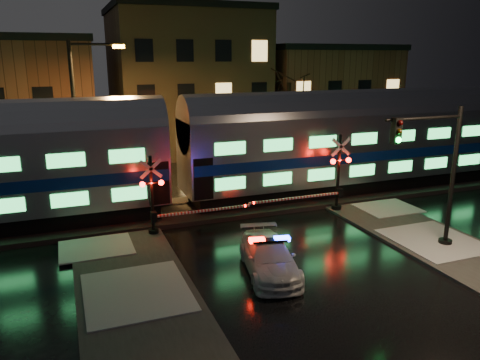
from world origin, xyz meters
name	(u,v)px	position (x,y,z in m)	size (l,w,h in m)	color
ground	(272,239)	(0.00, 0.00, 0.00)	(120.00, 120.00, 0.00)	black
ballast	(234,205)	(0.00, 5.00, 0.12)	(90.00, 4.20, 0.24)	black
sidewalk_left	(153,342)	(-6.50, -6.00, 0.06)	(4.00, 20.00, 0.12)	#2D2D2D
building_mid	(186,83)	(2.00, 22.50, 5.75)	(12.00, 11.00, 11.50)	brown
building_right	(319,96)	(15.00, 22.00, 4.25)	(12.00, 10.00, 8.50)	brown
train	(173,150)	(-3.23, 5.00, 3.38)	(51.00, 3.12, 5.92)	black
police_car	(269,257)	(-1.52, -3.05, 0.65)	(2.65, 4.68, 1.43)	silver
crossing_signal_right	(333,181)	(4.52, 2.31, 1.70)	(5.81, 0.66, 4.11)	black
crossing_signal_left	(161,203)	(-4.52, 2.30, 1.53)	(5.26, 0.63, 3.73)	black
traffic_light	(436,177)	(5.73, -3.45, 3.22)	(3.91, 0.70, 6.05)	black
streetlight	(81,111)	(-7.37, 9.00, 5.09)	(2.95, 0.31, 8.83)	black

